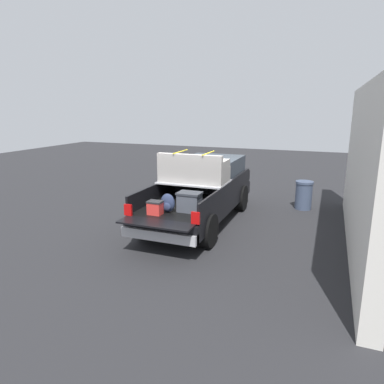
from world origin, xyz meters
TOP-DOWN VIEW (x-y plane):
  - ground_plane at (0.00, 0.00)m, footprint 40.00×40.00m
  - pickup_truck at (0.36, -0.00)m, footprint 6.05×2.06m
  - building_facade at (-0.37, -4.37)m, footprint 8.36×0.36m
  - trash_can at (2.73, -2.86)m, footprint 0.60×0.60m

SIDE VIEW (x-z plane):
  - ground_plane at x=0.00m, z-range 0.00..0.00m
  - trash_can at x=2.73m, z-range 0.01..0.99m
  - pickup_truck at x=0.36m, z-range -0.14..2.09m
  - building_facade at x=-0.37m, z-range 0.00..3.98m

